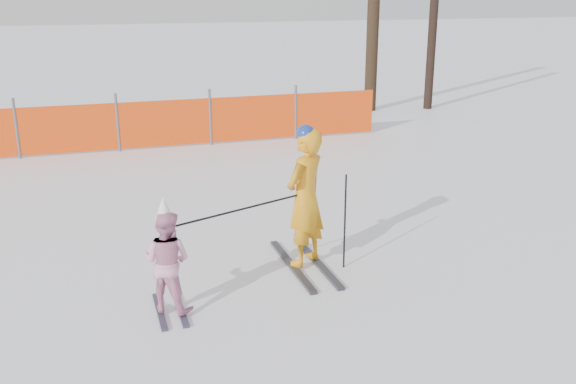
{
  "coord_description": "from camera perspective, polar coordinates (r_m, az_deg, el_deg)",
  "views": [
    {
      "loc": [
        -2.27,
        -6.54,
        3.35
      ],
      "look_at": [
        0.0,
        0.5,
        1.0
      ],
      "focal_mm": 40.0,
      "sensor_mm": 36.0,
      "label": 1
    }
  ],
  "objects": [
    {
      "name": "child",
      "position": [
        6.95,
        -10.71,
        -5.99
      ],
      "size": [
        0.69,
        0.84,
        1.31
      ],
      "color": "black",
      "rests_on": "ground"
    },
    {
      "name": "ski_poles",
      "position": [
        7.53,
        -0.12,
        -2.05
      ],
      "size": [
        2.15,
        0.63,
        1.22
      ],
      "color": "black",
      "rests_on": "ground"
    },
    {
      "name": "ground",
      "position": [
        7.69,
        1.15,
        -8.2
      ],
      "size": [
        120.0,
        120.0,
        0.0
      ],
      "primitive_type": "plane",
      "color": "white",
      "rests_on": "ground"
    },
    {
      "name": "safety_fence",
      "position": [
        14.26,
        -23.41,
        4.89
      ],
      "size": [
        15.96,
        0.06,
        1.25
      ],
      "color": "#595960",
      "rests_on": "ground"
    },
    {
      "name": "adult",
      "position": [
        7.86,
        1.54,
        -0.52
      ],
      "size": [
        0.75,
        1.62,
        1.81
      ],
      "color": "black",
      "rests_on": "ground"
    }
  ]
}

